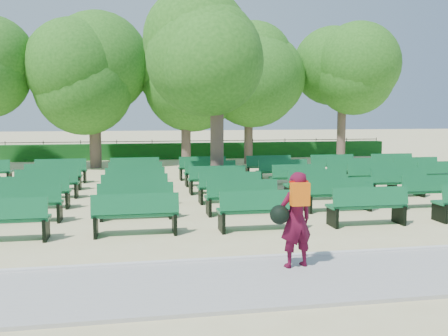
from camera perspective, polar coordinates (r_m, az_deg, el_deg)
name	(u,v)px	position (r m, az deg, el deg)	size (l,w,h in m)	color
ground	(206,201)	(15.07, -2.05, -3.77)	(120.00, 120.00, 0.00)	#D0C58A
paving	(276,281)	(8.03, 6.01, -12.69)	(30.00, 2.20, 0.06)	#A3A39F
curb	(258,258)	(9.08, 3.91, -10.28)	(30.00, 0.12, 0.10)	silver
hedge	(170,151)	(28.84, -6.19, 1.94)	(26.00, 0.70, 0.90)	#15541A
fence	(170,158)	(29.27, -6.24, 1.12)	(26.00, 0.10, 1.02)	black
tree_line	(176,166)	(24.91, -5.47, 0.21)	(21.80, 6.80, 7.04)	#2E6E1D
bench_array	(223,195)	(15.59, -0.17, -3.07)	(1.88, 0.68, 1.17)	#105B30
tree_among	(217,62)	(16.66, -0.82, 11.97)	(4.52, 4.52, 6.34)	brown
person	(295,218)	(8.43, 8.09, -5.71)	(0.79, 0.51, 1.61)	#4B0A21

